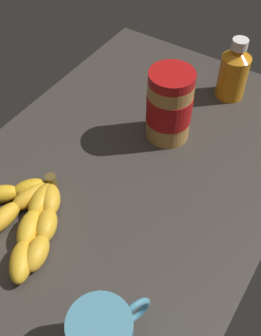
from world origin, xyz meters
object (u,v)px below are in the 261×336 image
(honey_bottle, at_px, (234,72))
(banana_bunch, at_px, (22,218))
(coffee_mug, at_px, (102,335))
(peanut_butter_jar, at_px, (169,106))

(honey_bottle, bearing_deg, banana_bunch, 163.36)
(honey_bottle, height_order, coffee_mug, honey_bottle)
(peanut_butter_jar, relative_size, honey_bottle, 1.08)
(banana_bunch, bearing_deg, honey_bottle, -16.64)
(peanut_butter_jar, distance_m, honey_bottle, 0.20)
(peanut_butter_jar, relative_size, coffee_mug, 1.29)
(banana_bunch, height_order, peanut_butter_jar, peanut_butter_jar)
(peanut_butter_jar, bearing_deg, honey_bottle, -16.27)
(honey_bottle, relative_size, coffee_mug, 1.19)
(peanut_butter_jar, bearing_deg, banana_bunch, 163.15)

